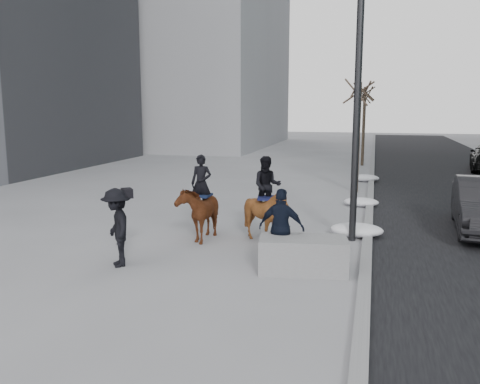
# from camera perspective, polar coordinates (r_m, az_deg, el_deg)

# --- Properties ---
(ground) EXTENTS (120.00, 120.00, 0.00)m
(ground) POSITION_cam_1_polar(r_m,az_deg,el_deg) (11.40, -1.56, -8.44)
(ground) COLOR gray
(ground) RESTS_ON ground
(road) EXTENTS (8.00, 90.00, 0.01)m
(road) POSITION_cam_1_polar(r_m,az_deg,el_deg) (21.07, 25.36, -0.95)
(road) COLOR black
(road) RESTS_ON ground
(curb) EXTENTS (0.25, 90.00, 0.12)m
(curb) POSITION_cam_1_polar(r_m,az_deg,el_deg) (20.69, 14.43, -0.34)
(curb) COLOR gray
(curb) RESTS_ON ground
(planter) EXTENTS (2.00, 1.21, 0.75)m
(planter) POSITION_cam_1_polar(r_m,az_deg,el_deg) (11.08, 7.09, -7.02)
(planter) COLOR gray
(planter) RESTS_ON ground
(tree_near) EXTENTS (1.20, 1.20, 4.97)m
(tree_near) POSITION_cam_1_polar(r_m,az_deg,el_deg) (21.36, 13.11, 6.58)
(tree_near) COLOR #32281E
(tree_near) RESTS_ON ground
(tree_far) EXTENTS (1.20, 1.20, 5.14)m
(tree_far) POSITION_cam_1_polar(r_m,az_deg,el_deg) (31.23, 13.73, 7.61)
(tree_far) COLOR #3D2C24
(tree_far) RESTS_ON ground
(mounted_left) EXTENTS (0.80, 1.75, 2.26)m
(mounted_left) POSITION_cam_1_polar(r_m,az_deg,el_deg) (13.63, -4.51, -1.79)
(mounted_left) COLOR #4F260F
(mounted_left) RESTS_ON ground
(mounted_right) EXTENTS (1.42, 1.53, 2.25)m
(mounted_right) POSITION_cam_1_polar(r_m,az_deg,el_deg) (13.25, 2.93, -1.83)
(mounted_right) COLOR #472A0E
(mounted_right) RESTS_ON ground
(feeder) EXTENTS (1.06, 0.90, 1.75)m
(feeder) POSITION_cam_1_polar(r_m,az_deg,el_deg) (11.28, 4.69, -4.03)
(feeder) COLOR black
(feeder) RESTS_ON ground
(camera_crew) EXTENTS (1.20, 1.30, 1.75)m
(camera_crew) POSITION_cam_1_polar(r_m,az_deg,el_deg) (11.59, -13.65, -3.85)
(camera_crew) COLOR black
(camera_crew) RESTS_ON ground
(lamppost) EXTENTS (0.25, 2.93, 9.09)m
(lamppost) POSITION_cam_1_polar(r_m,az_deg,el_deg) (13.78, 13.29, 15.46)
(lamppost) COLOR black
(lamppost) RESTS_ON ground
(snow_piles) EXTENTS (1.44, 11.48, 0.36)m
(snow_piles) POSITION_cam_1_polar(r_m,az_deg,el_deg) (18.78, 13.47, -0.95)
(snow_piles) COLOR white
(snow_piles) RESTS_ON ground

